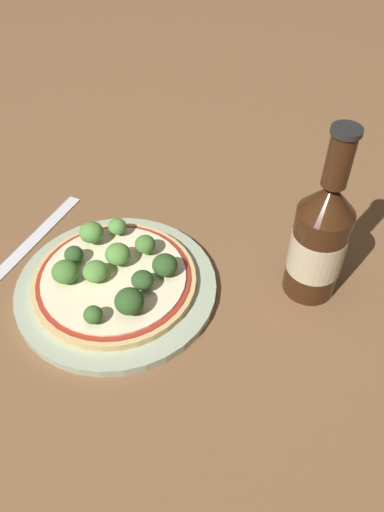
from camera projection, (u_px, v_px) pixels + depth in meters
The scene contains 16 objects.
ground_plane at pixel (120, 293), 0.65m from camera, with size 3.00×3.00×0.00m, color brown.
plate at pixel (114, 289), 0.64m from camera, with size 0.26×0.26×0.01m.
pizza at pixel (113, 281), 0.64m from camera, with size 0.21×0.21×0.01m.
broccoli_floret_0 at pixel (129, 301), 0.58m from camera, with size 0.03×0.03×0.03m.
broccoli_floret_1 at pixel (93, 315), 0.57m from camera, with size 0.02×0.02×0.02m.
broccoli_floret_2 at pixel (145, 244), 0.65m from camera, with size 0.03×0.03×0.03m.
broccoli_floret_3 at pixel (91, 232), 0.66m from camera, with size 0.03×0.03×0.03m.
broccoli_floret_4 at pixel (165, 265), 0.62m from camera, with size 0.03×0.03×0.03m.
broccoli_floret_5 at pixel (142, 280), 0.61m from camera, with size 0.03×0.03×0.03m.
broccoli_floret_6 at pixel (118, 254), 0.64m from camera, with size 0.03×0.03×0.03m.
broccoli_floret_7 at pixel (117, 226), 0.68m from camera, with size 0.02×0.02×0.02m.
broccoli_floret_8 at pixel (65, 272), 0.62m from camera, with size 0.03×0.03×0.03m.
broccoli_floret_9 at pixel (95, 271), 0.62m from camera, with size 0.03×0.03×0.03m.
broccoli_floret_10 at pixel (74, 255), 0.64m from camera, with size 0.02×0.02×0.02m.
beer_bottle at pixel (319, 239), 0.59m from camera, with size 0.07×0.07×0.24m.
fork at pixel (36, 237), 0.72m from camera, with size 0.09×0.19×0.00m.
Camera 1 is at (0.37, -0.22, 0.49)m, focal length 35.00 mm.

